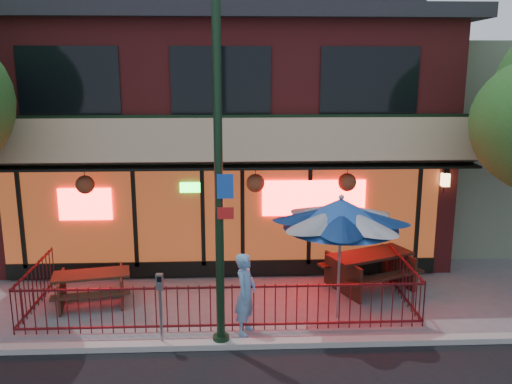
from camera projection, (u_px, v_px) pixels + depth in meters
ground at (222, 335)px, 10.96m from camera, size 80.00×80.00×0.00m
curb at (221, 345)px, 10.46m from camera, size 80.00×0.25×0.12m
restaurant_building at (224, 107)px, 16.98m from camera, size 12.96×9.49×8.05m
neighbor_building at (492, 138)px, 18.20m from camera, size 6.00×7.00×6.00m
patio_fence at (222, 296)px, 11.31m from camera, size 8.44×2.62×1.00m
street_light at (219, 187)px, 9.87m from camera, size 0.43×0.32×7.00m
picnic_table_left at (92, 283)px, 12.37m from camera, size 1.91×1.60×0.73m
picnic_table_right at (370, 265)px, 13.26m from camera, size 2.51×2.26×0.88m
patio_umbrella at (341, 213)px, 11.24m from camera, size 2.40×2.40×2.74m
pedestrian at (246, 294)px, 10.89m from camera, size 0.60×0.72×1.69m
parking_meter_near at (160, 298)px, 10.30m from camera, size 0.14×0.12×1.49m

